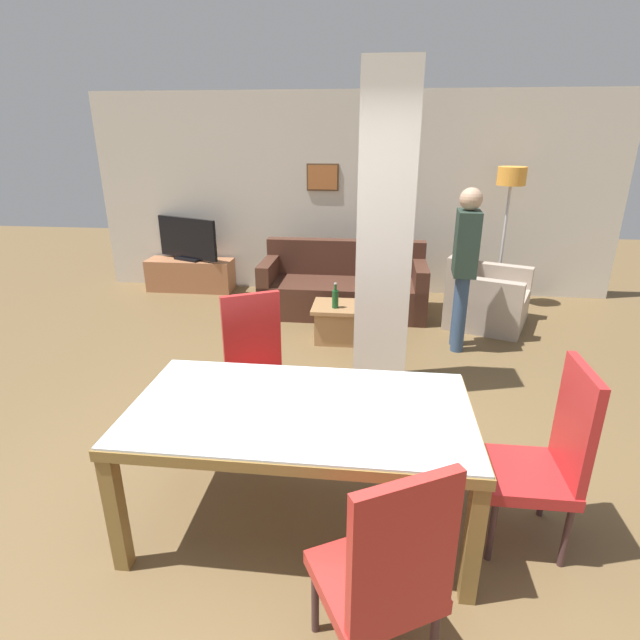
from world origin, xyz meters
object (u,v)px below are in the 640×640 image
(dining_chair_head_right, at_px, (547,455))
(tv_stand, at_px, (191,275))
(standing_person, at_px, (465,259))
(dining_table, at_px, (301,428))
(sofa, at_px, (343,289))
(dining_chair_near_right, at_px, (386,572))
(coffee_table, at_px, (347,322))
(armchair, at_px, (484,300))
(floor_lamp, at_px, (510,190))
(tv_screen, at_px, (187,240))
(dining_chair_far_left, at_px, (257,365))
(bottle, at_px, (335,298))

(dining_chair_head_right, bearing_deg, tv_stand, 39.50)
(dining_chair_head_right, height_order, standing_person, standing_person)
(dining_table, relative_size, sofa, 0.92)
(dining_chair_near_right, relative_size, coffee_table, 1.44)
(armchair, relative_size, floor_lamp, 0.65)
(tv_screen, distance_m, floor_lamp, 4.37)
(dining_chair_far_left, bearing_deg, dining_chair_head_right, 126.02)
(bottle, bearing_deg, standing_person, 0.62)
(dining_table, bearing_deg, bottle, 90.72)
(tv_screen, distance_m, standing_person, 3.96)
(tv_screen, bearing_deg, tv_stand, -0.00)
(floor_lamp, bearing_deg, dining_chair_head_right, -98.96)
(dining_chair_head_right, bearing_deg, dining_table, 90.00)
(dining_chair_head_right, relative_size, sofa, 0.53)
(floor_lamp, bearing_deg, tv_screen, 177.12)
(armchair, xyz_separation_m, coffee_table, (-1.61, -0.72, -0.09))
(dining_chair_head_right, xyz_separation_m, bottle, (-1.37, 2.69, -0.05))
(dining_chair_head_right, relative_size, floor_lamp, 0.61)
(dining_chair_near_right, height_order, bottle, dining_chair_near_right)
(dining_chair_head_right, height_order, floor_lamp, floor_lamp)
(sofa, bearing_deg, tv_screen, -16.59)
(armchair, height_order, bottle, armchair)
(dining_chair_head_right, relative_size, dining_chair_far_left, 1.00)
(dining_table, relative_size, tv_stand, 1.54)
(armchair, xyz_separation_m, floor_lamp, (0.30, 0.69, 1.21))
(dining_table, xyz_separation_m, dining_chair_far_left, (-0.47, 0.90, -0.07))
(dining_table, relative_size, floor_lamp, 1.06)
(dining_chair_head_right, height_order, dining_chair_far_left, same)
(coffee_table, distance_m, tv_screen, 2.94)
(bottle, height_order, tv_screen, tv_screen)
(standing_person, bearing_deg, coffee_table, 90.00)
(bottle, distance_m, tv_stand, 2.85)
(floor_lamp, height_order, standing_person, floor_lamp)
(dining_chair_far_left, bearing_deg, standing_person, -161.44)
(dining_chair_near_right, bearing_deg, tv_stand, 89.25)
(coffee_table, distance_m, floor_lamp, 2.71)
(dining_chair_far_left, relative_size, coffee_table, 1.44)
(floor_lamp, bearing_deg, dining_chair_near_right, -106.80)
(dining_chair_far_left, bearing_deg, armchair, -157.18)
(coffee_table, bearing_deg, armchair, 24.09)
(dining_chair_far_left, xyz_separation_m, tv_screen, (-1.83, 3.50, 0.18))
(dining_chair_near_right, height_order, dining_chair_far_left, same)
(tv_screen, bearing_deg, bottle, 165.87)
(dining_chair_head_right, relative_size, armchair, 0.94)
(coffee_table, bearing_deg, dining_chair_head_right, -65.86)
(bottle, xyz_separation_m, floor_lamp, (2.03, 1.50, 1.00))
(tv_stand, bearing_deg, tv_screen, 0.00)
(dining_chair_head_right, relative_size, coffee_table, 1.44)
(bottle, relative_size, tv_screen, 0.29)
(dining_table, bearing_deg, standing_person, 64.73)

